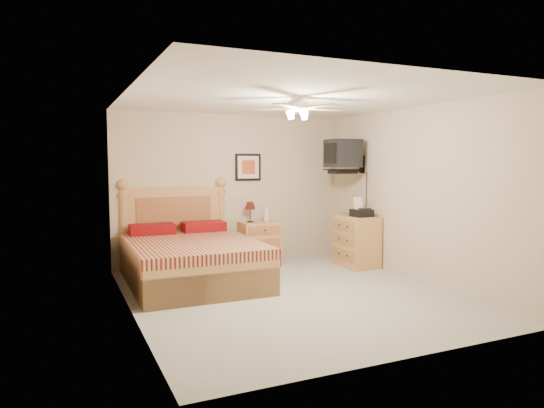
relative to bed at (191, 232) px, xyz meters
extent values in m
plane|color=gray|center=(1.02, -1.12, -0.73)|extent=(4.50, 4.50, 0.00)
cube|color=white|center=(1.02, -1.12, 1.77)|extent=(4.00, 4.50, 0.04)
cube|color=tan|center=(1.02, 1.13, 0.52)|extent=(4.00, 0.04, 2.50)
cube|color=tan|center=(1.02, -3.37, 0.52)|extent=(4.00, 0.04, 2.50)
cube|color=tan|center=(-0.98, -1.12, 0.52)|extent=(0.04, 4.50, 2.50)
cube|color=tan|center=(3.02, -1.12, 0.52)|extent=(0.04, 4.50, 2.50)
cube|color=#BB794E|center=(1.40, 0.88, -0.38)|extent=(0.66, 0.50, 0.70)
imported|color=silver|center=(1.52, 0.87, 0.10)|extent=(0.13, 0.13, 0.27)
cube|color=black|center=(1.29, 1.11, 0.89)|extent=(0.46, 0.04, 0.46)
cube|color=tan|center=(2.75, -0.03, -0.31)|extent=(0.49, 0.70, 0.83)
imported|color=tan|center=(2.73, 0.25, 0.12)|extent=(0.24, 0.30, 0.02)
imported|color=gray|center=(2.73, 0.24, 0.14)|extent=(0.32, 0.34, 0.02)
camera|label=1|loc=(-1.72, -6.62, 0.99)|focal=32.00mm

